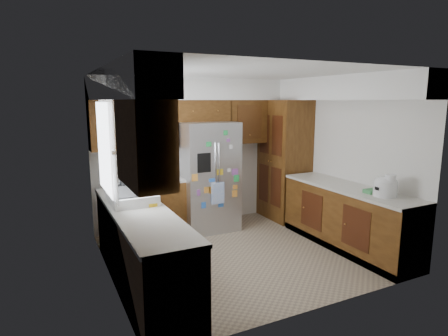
{
  "coord_description": "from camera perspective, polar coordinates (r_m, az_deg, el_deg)",
  "views": [
    {
      "loc": [
        -2.45,
        -4.38,
        2.14
      ],
      "look_at": [
        -0.11,
        0.35,
        1.19
      ],
      "focal_mm": 30.0,
      "sensor_mm": 36.0,
      "label": 1
    }
  ],
  "objects": [
    {
      "name": "fridge",
      "position": [
        6.22,
        -2.53,
        -1.27
      ],
      "size": [
        0.9,
        0.79,
        1.8
      ],
      "color": "#A8A8AD",
      "rests_on": "ground"
    },
    {
      "name": "rice_cooker",
      "position": [
        5.25,
        23.37,
        -2.54
      ],
      "size": [
        0.31,
        0.29,
        0.26
      ],
      "color": "white",
      "rests_on": "right_counter_run"
    },
    {
      "name": "left_counter_clutter",
      "position": [
        5.42,
        -15.43,
        -1.75
      ],
      "size": [
        0.35,
        0.85,
        0.38
      ],
      "color": "black",
      "rests_on": "left_counter_run"
    },
    {
      "name": "paper_towel",
      "position": [
        5.2,
        23.96,
        -2.54
      ],
      "size": [
        0.13,
        0.13,
        0.3
      ],
      "primitive_type": "cylinder",
      "color": "white",
      "rests_on": "right_counter_run"
    },
    {
      "name": "room_shell",
      "position": [
        5.3,
        0.02,
        6.79
      ],
      "size": [
        3.64,
        3.24,
        2.52
      ],
      "color": "silver",
      "rests_on": "ground"
    },
    {
      "name": "sink_assembly",
      "position": [
        4.72,
        -13.88,
        -4.21
      ],
      "size": [
        0.52,
        0.71,
        0.37
      ],
      "color": "white",
      "rests_on": "left_counter_run"
    },
    {
      "name": "left_counter_run",
      "position": [
        4.85,
        -11.8,
        -10.64
      ],
      "size": [
        1.36,
        3.2,
        0.92
      ],
      "color": "#40240C",
      "rests_on": "ground"
    },
    {
      "name": "fridge_top_items",
      "position": [
        6.22,
        -5.24,
        11.53
      ],
      "size": [
        0.81,
        0.31,
        0.31
      ],
      "color": "#2758B0",
      "rests_on": "bridge_cabinet"
    },
    {
      "name": "right_counter_run",
      "position": [
        5.81,
        18.33,
        -7.51
      ],
      "size": [
        0.63,
        2.25,
        0.92
      ],
      "color": "#40240C",
      "rests_on": "ground"
    },
    {
      "name": "floor",
      "position": [
        5.46,
        2.77,
        -12.87
      ],
      "size": [
        3.6,
        3.6,
        0.0
      ],
      "primitive_type": "plane",
      "color": "tan",
      "rests_on": "ground"
    },
    {
      "name": "bridge_cabinet",
      "position": [
        6.31,
        -3.45,
        8.71
      ],
      "size": [
        0.96,
        0.34,
        0.35
      ],
      "primitive_type": "cube",
      "color": "#40240C",
      "rests_on": "fridge"
    },
    {
      "name": "pantry",
      "position": [
        6.88,
        9.16,
        1.19
      ],
      "size": [
        0.6,
        0.9,
        2.15
      ],
      "primitive_type": "cube",
      "color": "#40240C",
      "rests_on": "ground"
    }
  ]
}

